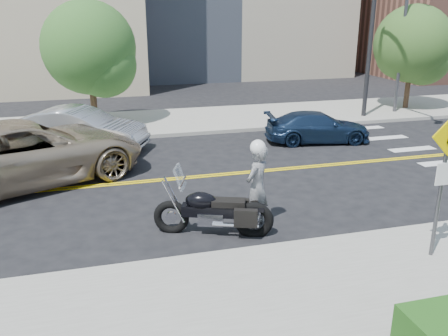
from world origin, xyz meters
TOP-DOWN VIEW (x-y plane):
  - ground_plane at (0.00, 0.00)m, footprint 120.00×120.00m
  - sidewalk_near at (0.00, -7.50)m, footprint 60.00×5.00m
  - sidewalk_far at (0.00, 7.50)m, footprint 60.00×5.00m
  - lamp_post at (12.00, 6.50)m, footprint 0.16×0.16m
  - traffic_light at (10.00, 5.08)m, footprint 0.28×4.50m
  - pedestrian_sign at (4.20, -6.31)m, footprint 0.78×0.08m
  - motorcyclist at (1.30, -3.80)m, footprint 0.86×0.84m
  - motorcycle at (0.23, -3.92)m, footprint 2.75×1.67m
  - suv at (-4.18, 0.79)m, footprint 7.46×5.64m
  - parked_car_silver at (-2.78, 3.93)m, footprint 5.01×3.47m
  - parked_car_blue at (6.06, 2.80)m, footprint 4.24×2.26m
  - tree_far_a at (-2.24, 7.67)m, footprint 3.91×3.91m
  - tree_far_b at (13.10, 7.18)m, footprint 3.75×3.75m

SIDE VIEW (x-z plane):
  - ground_plane at x=0.00m, z-range 0.00..0.00m
  - sidewalk_near at x=0.00m, z-range 0.00..0.15m
  - sidewalk_far at x=0.00m, z-range 0.00..0.15m
  - parked_car_blue at x=6.06m, z-range 0.00..1.17m
  - parked_car_silver at x=-2.78m, z-range 0.00..1.57m
  - motorcycle at x=0.23m, z-range 0.00..1.61m
  - suv at x=-4.18m, z-range 0.00..1.88m
  - motorcyclist at x=1.30m, z-range 0.00..2.12m
  - pedestrian_sign at x=4.20m, z-range 0.46..3.46m
  - tree_far_b at x=13.10m, z-range 0.71..5.90m
  - tree_far_a at x=-2.24m, z-range 0.71..6.05m
  - lamp_post at x=12.00m, z-range 0.15..8.15m
  - traffic_light at x=10.00m, z-range 1.17..8.17m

